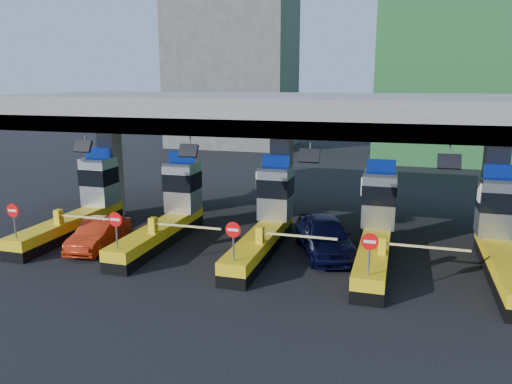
# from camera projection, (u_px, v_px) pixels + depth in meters

# --- Properties ---
(ground) EXTENTS (120.00, 120.00, 0.00)m
(ground) POSITION_uv_depth(u_px,v_px,m) (266.00, 248.00, 23.43)
(ground) COLOR black
(ground) RESTS_ON ground
(toll_canopy) EXTENTS (28.00, 12.09, 7.00)m
(toll_canopy) POSITION_uv_depth(u_px,v_px,m) (282.00, 113.00, 24.79)
(toll_canopy) COLOR slate
(toll_canopy) RESTS_ON ground
(toll_lane_far_left) EXTENTS (4.43, 8.00, 4.16)m
(toll_lane_far_left) POSITION_uv_depth(u_px,v_px,m) (84.00, 204.00, 26.16)
(toll_lane_far_left) COLOR black
(toll_lane_far_left) RESTS_ON ground
(toll_lane_left) EXTENTS (4.43, 8.00, 4.16)m
(toll_lane_left) POSITION_uv_depth(u_px,v_px,m) (170.00, 210.00, 24.77)
(toll_lane_left) COLOR black
(toll_lane_left) RESTS_ON ground
(toll_lane_center) EXTENTS (4.43, 8.00, 4.16)m
(toll_lane_center) POSITION_uv_depth(u_px,v_px,m) (267.00, 218.00, 23.39)
(toll_lane_center) COLOR black
(toll_lane_center) RESTS_ON ground
(toll_lane_right) EXTENTS (4.43, 8.00, 4.16)m
(toll_lane_right) POSITION_uv_depth(u_px,v_px,m) (377.00, 227.00, 22.00)
(toll_lane_right) COLOR black
(toll_lane_right) RESTS_ON ground
(toll_lane_far_right) EXTENTS (4.43, 8.00, 4.16)m
(toll_lane_far_right) POSITION_uv_depth(u_px,v_px,m) (500.00, 236.00, 20.62)
(toll_lane_far_right) COLOR black
(toll_lane_far_right) RESTS_ON ground
(bg_building_scaffold) EXTENTS (18.00, 12.00, 28.00)m
(bg_building_scaffold) POSITION_uv_depth(u_px,v_px,m) (479.00, 13.00, 47.03)
(bg_building_scaffold) COLOR #1E5926
(bg_building_scaffold) RESTS_ON ground
(bg_building_concrete) EXTENTS (14.00, 10.00, 18.00)m
(bg_building_concrete) POSITION_uv_depth(u_px,v_px,m) (233.00, 70.00, 59.06)
(bg_building_concrete) COLOR #4C4C49
(bg_building_concrete) RESTS_ON ground
(van) EXTENTS (3.81, 5.54, 1.75)m
(van) POSITION_uv_depth(u_px,v_px,m) (325.00, 236.00, 22.44)
(van) COLOR black
(van) RESTS_ON ground
(red_car) EXTENTS (1.91, 4.27, 1.36)m
(red_car) POSITION_uv_depth(u_px,v_px,m) (99.00, 234.00, 23.31)
(red_car) COLOR #A7240C
(red_car) RESTS_ON ground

